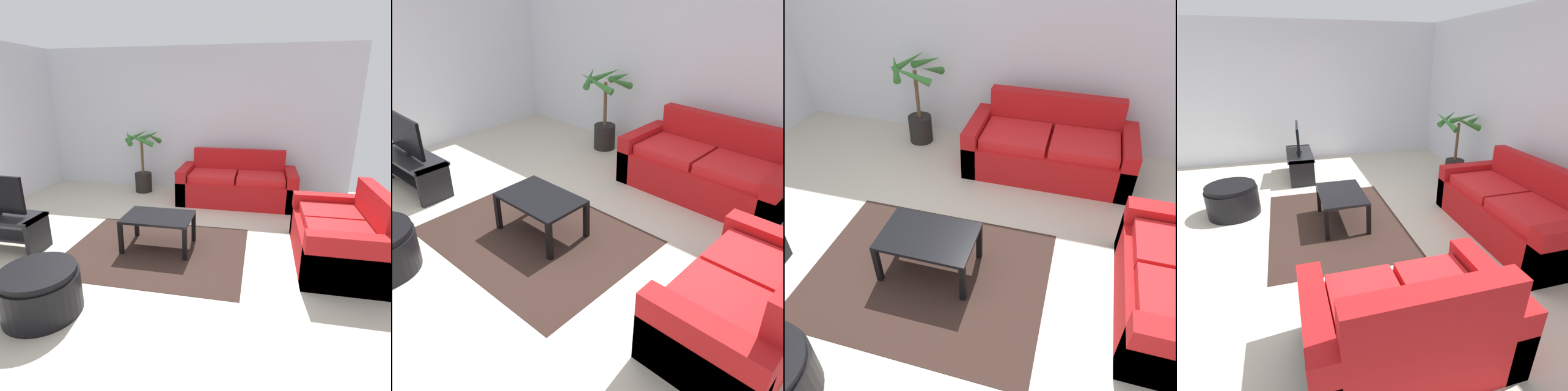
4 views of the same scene
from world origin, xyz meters
TOP-DOWN VIEW (x-y plane):
  - ground_plane at (0.00, 0.00)m, footprint 6.60×6.60m
  - wall_back at (0.00, 3.00)m, footprint 6.00×0.06m
  - couch_main at (0.95, 2.28)m, footprint 2.02×0.90m
  - coffee_table at (0.11, 0.32)m, footprint 0.85×0.57m
  - area_rug at (0.11, 0.22)m, footprint 2.20×1.70m
  - potted_palm at (-0.90, 2.55)m, footprint 0.70×0.74m

SIDE VIEW (x-z plane):
  - ground_plane at x=0.00m, z-range 0.00..0.00m
  - area_rug at x=0.11m, z-range 0.00..0.01m
  - couch_main at x=0.95m, z-range -0.15..0.75m
  - coffee_table at x=0.11m, z-range 0.15..0.59m
  - potted_palm at x=-0.90m, z-range -0.08..1.15m
  - wall_back at x=0.00m, z-range 0.00..2.70m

